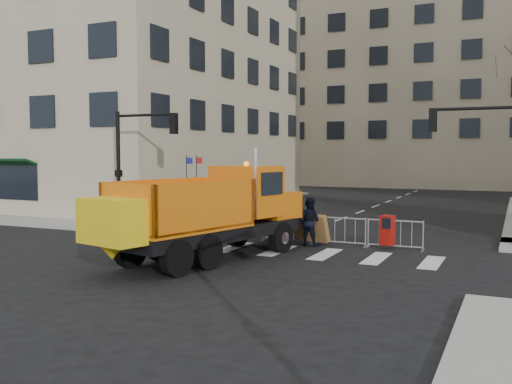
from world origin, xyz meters
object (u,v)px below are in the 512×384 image
at_px(worker, 180,204).
at_px(newspaper_box, 387,230).
at_px(cop_a, 285,218).
at_px(cop_b, 309,222).
at_px(plow_truck, 206,211).
at_px(cop_c, 287,221).

distance_m(worker, newspaper_box, 10.64).
height_order(cop_a, worker, cop_a).
xyz_separation_m(cop_a, newspaper_box, (3.88, 0.51, -0.31)).
bearing_deg(cop_b, worker, -14.07).
distance_m(cop_a, worker, 7.07).
xyz_separation_m(plow_truck, cop_a, (1.07, 4.23, -0.64)).
bearing_deg(cop_c, newspaper_box, 153.40).
distance_m(plow_truck, cop_b, 4.76).
bearing_deg(cop_b, cop_a, 5.80).
relative_size(cop_c, worker, 0.97).
bearing_deg(plow_truck, newspaper_box, -32.68).
height_order(cop_c, worker, worker).
xyz_separation_m(plow_truck, worker, (-5.45, 6.95, -0.58)).
xyz_separation_m(plow_truck, cop_c, (1.17, 4.23, -0.76)).
height_order(cop_b, newspaper_box, cop_b).
distance_m(cop_b, newspaper_box, 2.92).
bearing_deg(plow_truck, cop_a, -0.61).
bearing_deg(worker, newspaper_box, -11.78).
height_order(plow_truck, newspaper_box, plow_truck).
height_order(cop_b, cop_c, cop_b).
bearing_deg(cop_b, newspaper_box, -164.19).
relative_size(plow_truck, cop_a, 4.89).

